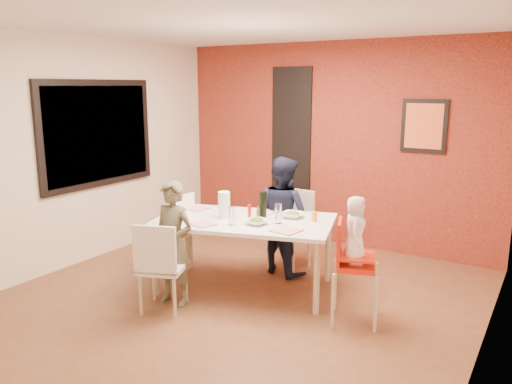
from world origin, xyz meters
The scene contains 35 objects.
ground centered at (0.00, 0.00, 0.00)m, with size 4.50×4.50×0.00m, color brown.
ceiling centered at (0.00, 0.00, 2.70)m, with size 4.50×4.50×0.02m, color silver.
wall_back centered at (0.00, 2.25, 1.35)m, with size 4.50×0.02×2.70m, color beige.
wall_front centered at (0.00, -2.25, 1.35)m, with size 4.50×0.02×2.70m, color beige.
wall_left centered at (-2.25, 0.00, 1.35)m, with size 0.02×4.50×2.70m, color beige.
wall_right centered at (2.25, 0.00, 1.35)m, with size 0.02×4.50×2.70m, color beige.
brick_accent_wall centered at (0.00, 2.23, 1.35)m, with size 4.50×0.02×2.70m, color maroon.
picture_window_frame centered at (-2.22, 0.20, 1.55)m, with size 0.05×1.70×1.30m, color black.
picture_window_pane centered at (-2.21, 0.20, 1.55)m, with size 0.02×1.55×1.15m, color black.
glassblock_strip centered at (-0.60, 2.21, 1.50)m, with size 0.55×0.03×1.70m, color #B4BEC4.
glassblock_surround centered at (-0.60, 2.21, 1.50)m, with size 0.60×0.03×1.76m, color black.
art_print_frame centered at (1.20, 2.21, 1.65)m, with size 0.54×0.03×0.64m, color black.
art_print_canvas centered at (1.20, 2.19, 1.65)m, with size 0.44×0.01×0.54m, color orange.
dining_table centered at (-0.10, 0.23, 0.69)m, with size 2.04×1.49×0.76m.
chair_near centered at (-0.46, -0.68, 0.50)m, with size 0.53×0.53×0.89m.
chair_far centered at (0.03, 1.10, 0.52)m, with size 0.47×0.47×0.92m.
chair_left centered at (-1.08, 0.26, 0.51)m, with size 0.43×0.43×0.91m.
high_chair centered at (1.14, 0.10, 0.57)m, with size 0.50×0.50×0.95m.
child_near centered at (-0.49, -0.45, 0.62)m, with size 0.45×0.30×1.23m, color brown.
child_far centered at (0.02, 0.86, 0.68)m, with size 0.66×0.51×1.35m, color black.
toddler centered at (1.16, 0.11, 0.87)m, with size 0.30×0.20×0.62m, color silver.
plate_near_left centered at (-0.33, -0.17, 0.77)m, with size 0.20×0.20×0.01m, color silver.
plate_far_mid centered at (-0.07, 0.58, 0.77)m, with size 0.22×0.22×0.01m, color white.
plate_near_right centered at (0.48, 0.08, 0.77)m, with size 0.24×0.24×0.01m, color silver.
plate_far_left centered at (-0.81, 0.32, 0.77)m, with size 0.23×0.23×0.01m, color white.
salad_bowl_a centered at (0.11, 0.13, 0.79)m, with size 0.21×0.21×0.05m, color white.
salad_bowl_b centered at (0.30, 0.55, 0.79)m, with size 0.23×0.23×0.06m, color white.
wine_bottle centered at (0.06, 0.34, 0.91)m, with size 0.08×0.08×0.30m, color black.
wine_glass_a centered at (-0.09, -0.01, 0.86)m, with size 0.07×0.07×0.19m, color white.
wine_glass_b centered at (0.28, 0.28, 0.86)m, with size 0.07×0.07×0.20m, color white.
paper_towel_roll centered at (-0.31, 0.16, 0.90)m, with size 0.12×0.12×0.28m, color white.
condiment_red centered at (-0.07, 0.28, 0.84)m, with size 0.04×0.04×0.15m, color red.
condiment_green centered at (0.02, 0.33, 0.82)m, with size 0.03×0.03×0.13m, color #2D7A28.
condiment_brown centered at (0.05, 0.26, 0.83)m, with size 0.03×0.03×0.13m, color brown.
sippy_cup centered at (0.56, 0.54, 0.81)m, with size 0.06×0.06×0.10m, color orange.
Camera 1 is at (2.65, -3.98, 2.13)m, focal length 35.00 mm.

